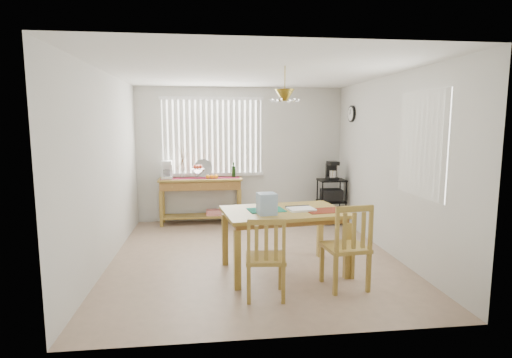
{
  "coord_description": "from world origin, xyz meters",
  "views": [
    {
      "loc": [
        -0.62,
        -5.55,
        1.91
      ],
      "look_at": [
        0.1,
        0.55,
        1.05
      ],
      "focal_mm": 28.0,
      "sensor_mm": 36.0,
      "label": 1
    }
  ],
  "objects": [
    {
      "name": "ground",
      "position": [
        0.0,
        0.0,
        -0.01
      ],
      "size": [
        4.0,
        4.5,
        0.01
      ],
      "primitive_type": "cube",
      "color": "tan"
    },
    {
      "name": "room_shell",
      "position": [
        0.0,
        0.01,
        1.69
      ],
      "size": [
        4.2,
        4.7,
        2.7
      ],
      "color": "silver",
      "rests_on": "ground"
    },
    {
      "name": "sideboard",
      "position": [
        -0.78,
        2.01,
        0.66
      ],
      "size": [
        1.56,
        0.44,
        0.88
      ],
      "color": "#A78738",
      "rests_on": "ground"
    },
    {
      "name": "sideboard_items",
      "position": [
        -1.04,
        2.03,
        1.01
      ],
      "size": [
        1.48,
        0.37,
        0.67
      ],
      "color": "maroon",
      "rests_on": "sideboard"
    },
    {
      "name": "wire_cart",
      "position": [
        1.7,
        1.75,
        0.51
      ],
      "size": [
        0.5,
        0.4,
        0.85
      ],
      "color": "black",
      "rests_on": "ground"
    },
    {
      "name": "cart_items",
      "position": [
        1.7,
        1.76,
        1.01
      ],
      "size": [
        0.2,
        0.24,
        0.35
      ],
      "color": "black",
      "rests_on": "wire_cart"
    },
    {
      "name": "dining_table",
      "position": [
        0.31,
        -0.64,
        0.72
      ],
      "size": [
        1.62,
        1.16,
        0.81
      ],
      "color": "#A78738",
      "rests_on": "ground"
    },
    {
      "name": "table_items",
      "position": [
        0.18,
        -0.79,
        0.91
      ],
      "size": [
        1.21,
        0.53,
        0.26
      ],
      "color": "#147359",
      "rests_on": "dining_table"
    },
    {
      "name": "chair_left",
      "position": [
        -0.03,
        -1.42,
        0.45
      ],
      "size": [
        0.46,
        0.46,
        0.93
      ],
      "color": "#A78738",
      "rests_on": "ground"
    },
    {
      "name": "chair_right",
      "position": [
        0.94,
        -1.27,
        0.5
      ],
      "size": [
        0.51,
        0.51,
        1.01
      ],
      "color": "#A78738",
      "rests_on": "ground"
    }
  ]
}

